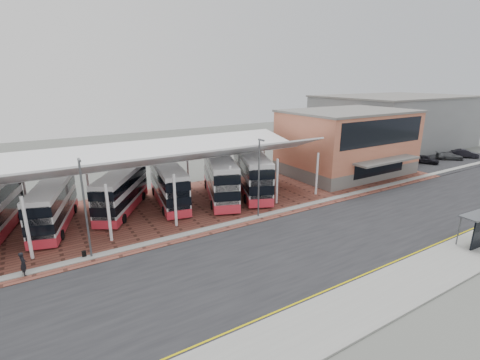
{
  "coord_description": "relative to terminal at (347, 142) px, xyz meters",
  "views": [
    {
      "loc": [
        -16.86,
        -20.89,
        13.7
      ],
      "look_at": [
        1.34,
        8.79,
        3.42
      ],
      "focal_mm": 26.0,
      "sensor_mm": 36.0,
      "label": 1
    }
  ],
  "objects": [
    {
      "name": "carpark_car_b",
      "position": [
        21.79,
        -3.72,
        -3.95
      ],
      "size": [
        4.37,
        4.2,
        1.25
      ],
      "primitive_type": "imported",
      "rotation": [
        0.0,
        0.0,
        0.83
      ],
      "color": "#494C4F",
      "rests_on": "carpark_surface"
    },
    {
      "name": "lamp_east",
      "position": [
        -21.0,
        -7.65,
        -0.3
      ],
      "size": [
        0.16,
        0.9,
        8.07
      ],
      "color": "#4F5256",
      "rests_on": "ground"
    },
    {
      "name": "north_kerb",
      "position": [
        -23.0,
        -7.72,
        -4.59
      ],
      "size": [
        120.0,
        0.8,
        0.14
      ],
      "primitive_type": "cube",
      "color": "gray",
      "rests_on": "ground"
    },
    {
      "name": "road",
      "position": [
        -23.0,
        -14.92,
        -4.65
      ],
      "size": [
        120.0,
        14.0,
        0.02
      ],
      "primitive_type": "cube",
      "color": "black",
      "rests_on": "ground"
    },
    {
      "name": "bus_3",
      "position": [
        -27.35,
        0.84,
        -2.39
      ],
      "size": [
        4.25,
        11.07,
        4.45
      ],
      "rotation": [
        0.0,
        0.0,
        -0.17
      ],
      "color": "silver",
      "rests_on": "forecourt"
    },
    {
      "name": "yellow_line_near",
      "position": [
        -23.0,
        -20.92,
        -4.63
      ],
      "size": [
        120.0,
        0.12,
        0.01
      ],
      "primitive_type": "cube",
      "color": "#C1AE00",
      "rests_on": "road"
    },
    {
      "name": "yellow_line_far",
      "position": [
        -23.0,
        -20.62,
        -4.63
      ],
      "size": [
        120.0,
        0.12,
        0.01
      ],
      "primitive_type": "cube",
      "color": "#C1AE00",
      "rests_on": "road"
    },
    {
      "name": "bus_5",
      "position": [
        -17.32,
        -0.74,
        -2.14
      ],
      "size": [
        7.18,
        12.14,
        4.95
      ],
      "rotation": [
        0.0,
        0.0,
        -0.4
      ],
      "color": "silver",
      "rests_on": "forecourt"
    },
    {
      "name": "bus_4",
      "position": [
        -21.5,
        -0.4,
        -2.16
      ],
      "size": [
        6.82,
        12.08,
        4.9
      ],
      "rotation": [
        0.0,
        0.0,
        -0.37
      ],
      "color": "silver",
      "rests_on": "forecourt"
    },
    {
      "name": "sidewalk",
      "position": [
        -23.0,
        -22.92,
        -4.59
      ],
      "size": [
        120.0,
        4.0,
        0.14
      ],
      "primitive_type": "cube",
      "color": "gray",
      "rests_on": "ground"
    },
    {
      "name": "bus_1",
      "position": [
        -38.87,
        0.37,
        -2.5
      ],
      "size": [
        5.13,
        10.5,
        4.23
      ],
      "rotation": [
        0.0,
        0.0,
        -0.28
      ],
      "color": "silver",
      "rests_on": "forecourt"
    },
    {
      "name": "forecourt",
      "position": [
        -21.0,
        -0.92,
        -4.63
      ],
      "size": [
        72.0,
        16.0,
        0.06
      ],
      "primitive_type": "cube",
      "color": "brown",
      "rests_on": "ground"
    },
    {
      "name": "terminal",
      "position": [
        0.0,
        0.0,
        0.0
      ],
      "size": [
        18.4,
        14.4,
        9.25
      ],
      "color": "slate",
      "rests_on": "ground"
    },
    {
      "name": "carpark_car_a",
      "position": [
        15.53,
        -3.14,
        -3.89
      ],
      "size": [
        3.36,
        4.36,
        1.39
      ],
      "primitive_type": "imported",
      "rotation": [
        0.0,
        0.0,
        0.49
      ],
      "color": "black",
      "rests_on": "carpark_surface"
    },
    {
      "name": "pedestrian",
      "position": [
        -41.53,
        -7.92,
        -3.7
      ],
      "size": [
        0.5,
        0.7,
        1.8
      ],
      "primitive_type": "imported",
      "rotation": [
        0.0,
        0.0,
        1.69
      ],
      "color": "black",
      "rests_on": "forecourt"
    },
    {
      "name": "carpark_surface",
      "position": [
        21.0,
        -3.92,
        -4.62
      ],
      "size": [
        22.0,
        10.0,
        0.08
      ],
      "primitive_type": "cube",
      "color": "black",
      "rests_on": "ground"
    },
    {
      "name": "warehouse",
      "position": [
        25.0,
        10.08,
        0.5
      ],
      "size": [
        30.5,
        20.5,
        10.25
      ],
      "color": "slate",
      "rests_on": "ground"
    },
    {
      "name": "lamp_west",
      "position": [
        -37.0,
        -7.65,
        -0.3
      ],
      "size": [
        0.16,
        0.9,
        8.07
      ],
      "color": "#4F5256",
      "rests_on": "ground"
    },
    {
      "name": "ground",
      "position": [
        -23.0,
        -13.92,
        -4.66
      ],
      "size": [
        140.0,
        140.0,
        0.0
      ],
      "primitive_type": "plane",
      "color": "#51544E"
    },
    {
      "name": "bus_2",
      "position": [
        -32.36,
        1.23,
        -2.47
      ],
      "size": [
        7.6,
        10.07,
        4.29
      ],
      "rotation": [
        0.0,
        0.0,
        -0.57
      ],
      "color": "silver",
      "rests_on": "forecourt"
    },
    {
      "name": "canopy",
      "position": [
        -29.0,
        0.01,
        1.14
      ],
      "size": [
        37.0,
        11.63,
        7.07
      ],
      "color": "white",
      "rests_on": "ground"
    },
    {
      "name": "suitcase",
      "position": [
        -37.5,
        -7.39,
        -4.33
      ],
      "size": [
        0.31,
        0.22,
        0.53
      ],
      "primitive_type": "cube",
      "color": "black",
      "rests_on": "forecourt"
    },
    {
      "name": "carpark_car_c",
      "position": [
        25.77,
        -4.19,
        -3.87
      ],
      "size": [
        3.75,
        4.35,
        1.42
      ],
      "primitive_type": "imported",
      "rotation": [
        0.0,
        0.0,
        0.63
      ],
      "color": "black",
      "rests_on": "carpark_surface"
    }
  ]
}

